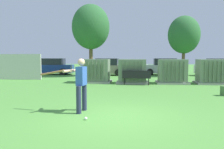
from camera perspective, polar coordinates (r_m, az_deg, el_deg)
The scene contains 16 objects.
ground_plane at distance 7.05m, azimuth 0.58°, elevation -10.39°, with size 96.00×96.00×0.00m, color #51933D.
fence_panel at distance 19.90m, azimuth -23.46°, elevation 1.77°, with size 4.80×0.12×2.00m, color beige.
transformer_west at distance 16.08m, azimuth -3.93°, elevation 0.82°, with size 2.10×1.70×1.62m.
transformer_mid_west at distance 15.68m, azimuth 5.02°, elevation 0.72°, with size 2.10×1.70×1.62m.
transformer_mid_east at distance 16.03m, azimuth 14.61°, elevation 0.67°, with size 2.10×1.70×1.62m.
transformer_east at distance 16.66m, azimuth 23.37°, elevation 0.59°, with size 2.10×1.70×1.62m.
park_bench at distance 14.76m, azimuth 6.06°, elevation -0.51°, with size 1.82×0.49×0.92m.
batter at distance 7.57m, azimuth -7.95°, elevation -1.88°, with size 1.62×0.74×1.74m.
sports_ball at distance 6.74m, azimuth -6.49°, elevation -10.71°, with size 0.09×0.09×0.09m, color white.
backpack at distance 11.89m, azimuth 25.96°, elevation -3.69°, with size 0.33×0.37×0.44m.
tree_left at distance 21.49m, azimuth -5.26°, elevation 11.56°, with size 3.41×3.41×6.51m.
tree_center_left at distance 22.30m, azimuth 17.31°, elevation 9.31°, with size 2.88×2.88×5.50m.
parked_car_leftmost at distance 24.17m, azimuth -14.46°, elevation 1.82°, with size 4.28×2.08×1.62m.
parked_car_left_of_center at distance 22.52m, azimuth -1.39°, elevation 1.78°, with size 4.27×2.07×1.62m.
parked_car_right_of_center at distance 23.39m, azimuth 12.52°, elevation 1.77°, with size 4.20×1.92×1.62m.
parked_car_rightmost at distance 24.12m, azimuth 24.97°, elevation 1.54°, with size 4.38×2.31×1.62m.
Camera 1 is at (0.66, -6.78, 1.81)m, focal length 37.09 mm.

